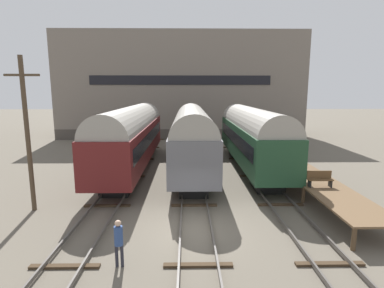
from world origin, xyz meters
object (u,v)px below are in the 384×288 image
Objects in this scene: person_worker at (119,239)px; utility_pole at (27,133)px; bench at (320,178)px; train_car_maroon at (132,134)px; train_car_grey at (192,136)px; train_car_green at (251,134)px.

person_worker is 8.71m from utility_pole.
train_car_maroon is at bearing 145.96° from bench.
train_car_maroon is 9.66× the size of person_worker.
train_car_maroon reaches higher than bench.
train_car_grey is at bearing 77.61° from person_worker.
train_car_green is at bearing 104.95° from bench.
bench is 0.17× the size of utility_pole.
train_car_grey is 13.78m from person_worker.
train_car_grey reaches higher than train_car_maroon.
train_car_maroon is at bearing 98.10° from person_worker.
train_car_green is 8.92× the size of person_worker.
utility_pole reaches higher than bench.
train_car_green is 16.46m from person_worker.
utility_pole is (-13.81, -8.79, 1.37)m from train_car_green.
train_car_green is 1.98× the size of utility_pole.
train_car_grey is 1.88× the size of utility_pole.
bench is (12.12, -8.19, -1.41)m from train_car_maroon.
person_worker is at bearing -118.83° from train_car_green.
utility_pole is at bearing -114.05° from train_car_maroon.
train_car_grey is 11.13× the size of bench.
bench is 0.76× the size of person_worker.
train_car_maroon reaches higher than train_car_green.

